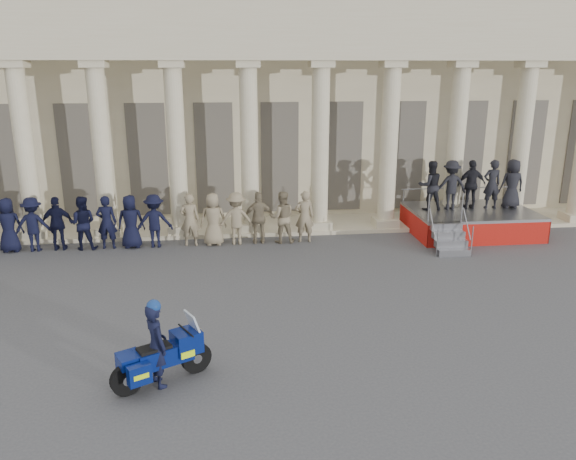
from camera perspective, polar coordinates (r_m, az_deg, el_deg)
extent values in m
plane|color=#434345|center=(13.81, -7.64, -10.07)|extent=(90.00, 90.00, 0.00)
cube|color=#C2B591|center=(27.43, -7.46, 12.84)|extent=(40.00, 10.00, 9.00)
cube|color=#C2B591|center=(22.02, -7.26, 0.31)|extent=(40.00, 2.60, 0.15)
cube|color=#C2B591|center=(20.39, -7.99, 18.11)|extent=(35.80, 1.00, 1.00)
cube|color=#C2B591|center=(20.46, -8.12, 21.18)|extent=(35.80, 1.00, 1.20)
cube|color=#C2B591|center=(22.30, -24.25, -0.24)|extent=(0.90, 0.90, 0.30)
cylinder|color=#C2B591|center=(21.72, -25.15, 7.24)|extent=(0.64, 0.64, 5.60)
cube|color=#C2B591|center=(21.53, -26.11, 14.91)|extent=(0.85, 0.85, 0.24)
cube|color=#C2B591|center=(21.63, -17.69, -0.03)|extent=(0.90, 0.90, 0.30)
cylinder|color=#C2B591|center=(21.03, -18.38, 7.70)|extent=(0.64, 0.64, 5.60)
cube|color=#C2B591|center=(20.84, -19.12, 15.65)|extent=(0.85, 0.85, 0.24)
cube|color=#C2B591|center=(21.26, -10.81, 0.19)|extent=(0.90, 0.90, 0.30)
cylinder|color=#C2B591|center=(20.65, -11.25, 8.07)|extent=(0.64, 0.64, 5.60)
cube|color=#C2B591|center=(20.45, -11.71, 16.19)|extent=(0.85, 0.85, 0.24)
cube|color=#C2B591|center=(21.21, -3.80, 0.41)|extent=(0.90, 0.90, 0.30)
cylinder|color=#C2B591|center=(20.60, -3.95, 8.32)|extent=(0.64, 0.64, 5.60)
cube|color=#C2B591|center=(20.40, -4.12, 16.47)|extent=(0.85, 0.85, 0.24)
cube|color=#C2B591|center=(21.47, 3.15, 0.62)|extent=(0.90, 0.90, 0.30)
cylinder|color=#C2B591|center=(20.87, 3.28, 8.44)|extent=(0.64, 0.64, 5.60)
cube|color=#C2B591|center=(20.67, 3.41, 16.48)|extent=(0.85, 0.85, 0.24)
cube|color=#C2B591|center=(22.04, 9.83, 0.81)|extent=(0.90, 0.90, 0.30)
cylinder|color=#C2B591|center=(21.45, 10.22, 8.43)|extent=(0.64, 0.64, 5.60)
cube|color=#C2B591|center=(21.26, 10.63, 16.24)|extent=(0.85, 0.85, 0.24)
cube|color=#C2B591|center=(22.89, 16.10, 0.98)|extent=(0.90, 0.90, 0.30)
cylinder|color=#C2B591|center=(22.33, 16.70, 8.30)|extent=(0.64, 0.64, 5.60)
cube|color=#C2B591|center=(22.14, 17.33, 15.79)|extent=(0.85, 0.85, 0.24)
cube|color=#C2B591|center=(24.00, 21.86, 1.13)|extent=(0.90, 0.90, 0.30)
cylinder|color=#C2B591|center=(23.46, 22.62, 8.10)|extent=(0.64, 0.64, 5.60)
cube|color=#C2B591|center=(23.28, 23.42, 15.21)|extent=(0.85, 0.85, 0.24)
cube|color=#C2B591|center=(25.32, 27.06, 1.26)|extent=(0.90, 0.90, 0.30)
cube|color=black|center=(24.13, -26.41, 6.16)|extent=(1.30, 0.12, 4.20)
cube|color=black|center=(23.37, -20.39, 6.56)|extent=(1.30, 0.12, 4.20)
cube|color=black|center=(22.88, -14.02, 6.91)|extent=(1.30, 0.12, 4.20)
cube|color=black|center=(22.68, -7.45, 7.18)|extent=(1.30, 0.12, 4.20)
cube|color=black|center=(22.78, -0.85, 7.35)|extent=(1.30, 0.12, 4.20)
cube|color=black|center=(23.17, 5.61, 7.43)|extent=(1.30, 0.12, 4.20)
cube|color=black|center=(23.84, 11.79, 7.41)|extent=(1.30, 0.12, 4.20)
cube|color=black|center=(24.77, 17.57, 7.32)|extent=(1.30, 0.12, 4.20)
cube|color=black|center=(25.93, 22.88, 7.18)|extent=(1.30, 0.12, 4.20)
imported|color=black|center=(21.19, -26.54, 0.45)|extent=(0.91, 0.60, 1.87)
imported|color=black|center=(20.92, -24.46, 0.52)|extent=(1.21, 0.69, 1.87)
imported|color=black|center=(20.68, -22.33, 0.60)|extent=(1.10, 0.46, 1.87)
imported|color=black|center=(20.47, -20.16, 0.68)|extent=(0.91, 0.71, 1.87)
imported|color=black|center=(20.29, -17.94, 0.75)|extent=(0.68, 0.45, 1.87)
imported|color=black|center=(20.14, -15.68, 0.83)|extent=(0.91, 0.60, 1.87)
imported|color=black|center=(20.02, -13.40, 0.91)|extent=(1.21, 0.69, 1.87)
imported|color=#817359|center=(19.90, -9.94, 1.02)|extent=(0.68, 0.45, 1.87)
imported|color=#817359|center=(19.86, -7.61, 1.10)|extent=(0.91, 0.60, 1.87)
imported|color=#817359|center=(19.86, -5.28, 1.17)|extent=(1.21, 0.69, 1.87)
imported|color=#817359|center=(19.89, -2.94, 1.24)|extent=(1.10, 0.46, 1.87)
imported|color=#817359|center=(19.95, -0.62, 1.31)|extent=(0.91, 0.71, 1.87)
imported|color=#817359|center=(20.04, 1.68, 1.38)|extent=(0.68, 0.45, 1.87)
cube|color=gray|center=(22.21, 18.13, 1.85)|extent=(4.50, 3.21, 0.10)
cube|color=#A1130D|center=(20.95, 19.77, -0.45)|extent=(4.50, 0.04, 0.81)
cube|color=#A1130D|center=(21.51, 12.60, 0.56)|extent=(0.04, 3.21, 0.81)
cube|color=#A1130D|center=(23.32, 23.03, 0.86)|extent=(0.04, 3.21, 0.81)
cube|color=gray|center=(19.56, 16.49, -2.21)|extent=(1.10, 0.28, 0.23)
cube|color=gray|center=(19.73, 16.23, -1.32)|extent=(1.10, 0.28, 0.23)
cube|color=gray|center=(19.92, 15.98, -0.46)|extent=(1.10, 0.28, 0.23)
cube|color=gray|center=(20.10, 15.74, 0.39)|extent=(1.10, 0.28, 0.23)
cylinder|color=gray|center=(23.47, 16.72, 4.10)|extent=(4.50, 0.04, 0.04)
imported|color=black|center=(21.57, 14.25, 4.40)|extent=(0.90, 0.70, 1.85)
imported|color=black|center=(21.86, 16.22, 4.41)|extent=(1.19, 0.69, 1.85)
imported|color=black|center=(22.18, 18.14, 4.41)|extent=(1.08, 0.45, 1.85)
imported|color=black|center=(22.52, 20.00, 4.41)|extent=(0.67, 0.44, 1.85)
imported|color=black|center=(22.88, 21.81, 4.40)|extent=(0.90, 0.59, 1.85)
cylinder|color=black|center=(12.01, -9.31, -12.68)|extent=(0.63, 0.43, 0.65)
cylinder|color=black|center=(11.56, -16.05, -14.40)|extent=(0.63, 0.43, 0.65)
cube|color=navy|center=(11.64, -12.46, -12.27)|extent=(1.18, 0.90, 0.37)
cube|color=navy|center=(11.74, -10.28, -11.04)|extent=(0.72, 0.70, 0.44)
cube|color=silver|center=(11.84, -10.22, -12.00)|extent=(0.33, 0.36, 0.12)
cube|color=#B2BFCC|center=(11.65, -9.61, -9.39)|extent=(0.39, 0.49, 0.52)
cube|color=black|center=(11.49, -13.44, -11.64)|extent=(0.72, 0.60, 0.10)
cube|color=navy|center=(11.40, -15.96, -12.77)|extent=(0.46, 0.46, 0.22)
cube|color=navy|center=(11.23, -14.87, -13.99)|extent=(0.49, 0.40, 0.39)
cube|color=#D9FF0D|center=(11.23, -14.87, -13.99)|extent=(0.37, 0.35, 0.10)
cube|color=navy|center=(11.75, -15.97, -12.64)|extent=(0.49, 0.40, 0.39)
cube|color=#D9FF0D|center=(11.75, -15.97, -12.64)|extent=(0.37, 0.35, 0.10)
cylinder|color=silver|center=(11.84, -15.06, -13.68)|extent=(0.56, 0.37, 0.10)
cylinder|color=black|center=(11.63, -10.34, -10.01)|extent=(0.36, 0.62, 0.04)
imported|color=black|center=(11.48, -13.23, -11.30)|extent=(0.67, 0.75, 1.73)
sphere|color=navy|center=(11.13, -13.50, -7.57)|extent=(0.28, 0.28, 0.28)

